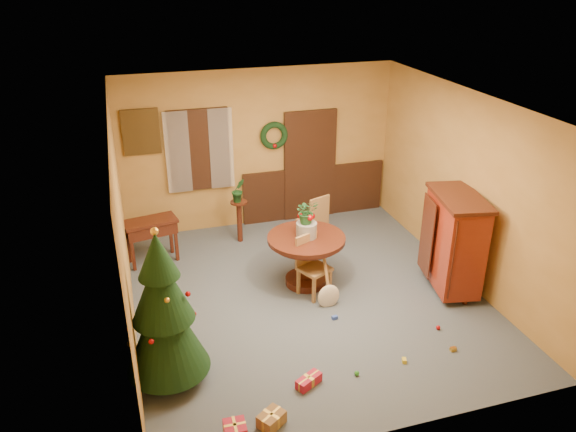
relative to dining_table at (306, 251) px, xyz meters
name	(u,v)px	position (x,y,z in m)	size (l,w,h in m)	color
room_envelope	(272,166)	(0.11, 2.35, 0.55)	(5.50, 5.50, 5.50)	#3D4958
dining_table	(306,251)	(0.00, 0.00, 0.00)	(1.18, 1.18, 0.81)	black
urn	(306,230)	(0.00, 0.00, 0.36)	(0.31, 0.31, 0.23)	slate
centerpiece_plant	(307,212)	(0.00, 0.00, 0.66)	(0.34, 0.29, 0.37)	#1E4C23
chair_near	(311,263)	(-0.01, -0.26, -0.06)	(0.54, 0.54, 0.94)	olive
chair_far	(315,219)	(0.55, 1.15, -0.05)	(0.53, 0.53, 0.95)	olive
guitar	(329,283)	(0.12, -0.68, -0.18)	(0.33, 0.16, 0.78)	beige
plant_stand	(239,217)	(-0.66, 1.70, -0.09)	(0.30, 0.30, 0.76)	black
stand_plant	(238,190)	(-0.66, 1.70, 0.41)	(0.23, 0.19, 0.42)	#19471E
christmas_tree	(163,312)	(-2.25, -1.59, 0.39)	(0.98, 0.98, 2.02)	#382111
writing_desk	(151,230)	(-2.20, 1.40, 0.00)	(0.91, 0.57, 0.75)	black
sideboard	(454,240)	(2.05, -0.74, 0.25)	(0.85, 1.28, 1.52)	#601F0A
gift_a	(271,419)	(-1.28, -2.65, -0.49)	(0.35, 0.33, 0.15)	brown
gift_c	(183,369)	(-2.09, -1.55, -0.50)	(0.30, 0.24, 0.14)	brown
gift_d	(309,381)	(-0.69, -2.18, -0.51)	(0.36, 0.28, 0.12)	#A7162E
toy_a	(335,318)	(0.09, -1.02, -0.54)	(0.08, 0.05, 0.05)	#2948B5
toy_b	(357,373)	(-0.08, -2.19, -0.54)	(0.06, 0.06, 0.06)	#298825
toy_c	(404,360)	(0.58, -2.14, -0.54)	(0.08, 0.05, 0.05)	gold
toy_d	(438,328)	(1.35, -1.66, -0.54)	(0.06, 0.06, 0.06)	#A90B0D
toy_e	(453,349)	(1.29, -2.12, -0.54)	(0.08, 0.05, 0.05)	gold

